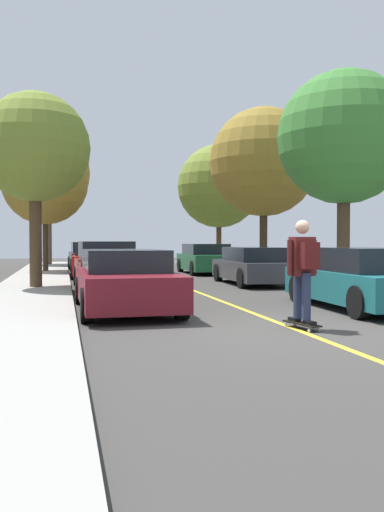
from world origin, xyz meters
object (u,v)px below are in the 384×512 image
(parked_car_left_nearest, at_px, (125,281))
(parked_car_right_far, at_px, (206,259))
(parked_car_right_near, at_px, (253,266))
(street_tree_left_near, at_px, (45,182))
(street_tree_right_far, at_px, (219,186))
(skateboarder, at_px, (303,265))
(parked_car_left_near, at_px, (106,266))
(fire_hydrant, at_px, (311,272))
(street_tree_right_nearest, at_px, (344,138))
(street_tree_left_far, at_px, (49,173))
(street_tree_left_nearest, at_px, (35,148))
(parked_car_right_nearest, at_px, (360,279))
(street_tree_right_near, at_px, (264,162))
(parked_car_left_far, at_px, (95,260))
(skateboard, at_px, (302,324))
(parked_car_left_farthest, at_px, (89,256))

(parked_car_left_nearest, bearing_deg, parked_car_right_far, 68.33)
(parked_car_right_near, xyz_separation_m, parked_car_right_far, (0.00, 6.44, 0.04))
(street_tree_left_near, xyz_separation_m, street_tree_right_far, (9.12, 3.62, 0.35))
(parked_car_left_nearest, bearing_deg, parked_car_right_near, 50.94)
(street_tree_left_near, distance_m, skateboarder, 18.08)
(parked_car_left_near, xyz_separation_m, fire_hydrant, (6.51, -0.73, -0.23))
(parked_car_right_near, distance_m, street_tree_right_nearest, 5.09)
(street_tree_left_far, height_order, fire_hydrant, street_tree_left_far)
(street_tree_left_nearest, height_order, street_tree_left_far, street_tree_left_far)
(parked_car_right_far, bearing_deg, parked_car_right_nearest, -90.00)
(street_tree_left_far, relative_size, street_tree_right_far, 1.15)
(street_tree_left_nearest, distance_m, fire_hydrant, 9.33)
(street_tree_left_far, xyz_separation_m, street_tree_right_near, (9.12, -10.61, -0.57))
(parked_car_right_far, distance_m, street_tree_right_nearest, 9.93)
(street_tree_right_nearest, xyz_separation_m, skateboarder, (-4.43, -6.88, -3.53))
(street_tree_left_far, bearing_deg, skateboarder, -79.14)
(parked_car_left_far, distance_m, street_tree_left_nearest, 7.44)
(parked_car_left_near, xyz_separation_m, skateboarder, (2.64, -8.67, 0.36))
(fire_hydrant, bearing_deg, parked_car_right_nearest, -104.92)
(parked_car_left_nearest, height_order, street_tree_left_near, street_tree_left_near)
(parked_car_left_far, bearing_deg, fire_hydrant, -45.20)
(street_tree_right_near, height_order, skateboarder, street_tree_right_near)
(parked_car_left_near, height_order, parked_car_left_far, parked_car_left_near)
(skateboard, bearing_deg, street_tree_left_nearest, 119.64)
(parked_car_right_nearest, bearing_deg, skateboard, -136.26)
(street_tree_left_nearest, xyz_separation_m, street_tree_left_far, (0.00, 16.18, 1.22))
(street_tree_left_near, height_order, skateboarder, street_tree_left_near)
(street_tree_left_nearest, relative_size, fire_hydrant, 8.09)
(street_tree_right_far, bearing_deg, parked_car_left_near, -120.19)
(parked_car_left_far, height_order, fire_hydrant, parked_car_left_far)
(street_tree_left_nearest, relative_size, skateboard, 6.54)
(parked_car_left_nearest, relative_size, parked_car_left_farthest, 0.98)
(street_tree_left_nearest, xyz_separation_m, street_tree_left_near, (0.00, 8.94, -0.05))
(fire_hydrant, bearing_deg, street_tree_right_far, 87.54)
(parked_car_left_near, relative_size, parked_car_left_farthest, 0.99)
(street_tree_left_nearest, relative_size, skateboarder, 3.29)
(parked_car_left_near, height_order, parked_car_right_nearest, parked_car_left_near)
(street_tree_left_nearest, bearing_deg, parked_car_right_near, 8.54)
(parked_car_right_near, bearing_deg, street_tree_right_near, 65.51)
(street_tree_left_far, bearing_deg, parked_car_right_near, -64.96)
(street_tree_left_nearest, relative_size, street_tree_right_near, 0.81)
(parked_car_right_near, relative_size, street_tree_right_far, 0.70)
(parked_car_right_far, relative_size, fire_hydrant, 6.34)
(street_tree_left_near, bearing_deg, skateboarder, -74.75)
(parked_car_right_far, distance_m, street_tree_right_far, 6.65)
(parked_car_left_nearest, distance_m, street_tree_left_nearest, 6.55)
(parked_car_left_far, relative_size, parked_car_right_nearest, 1.06)
(street_tree_left_nearest, distance_m, street_tree_right_far, 15.52)
(parked_car_left_far, bearing_deg, street_tree_right_near, -5.45)
(fire_hydrant, distance_m, skateboarder, 8.86)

